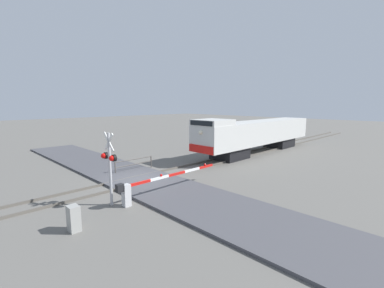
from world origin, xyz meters
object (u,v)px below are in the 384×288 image
object	(u,v)px
locomotive	(257,133)
guard_railing	(134,163)
utility_cabinet	(74,218)
crossing_signal	(109,161)
crossing_gate	(144,186)

from	to	relation	value
locomotive	guard_railing	distance (m)	13.68
locomotive	utility_cabinet	distance (m)	20.79
locomotive	crossing_signal	bearing A→B (deg)	-81.72
crossing_signal	guard_railing	xyz separation A→B (m)	(-5.06, 4.55, -1.66)
crossing_gate	utility_cabinet	size ratio (longest dim) A/B	6.58
locomotive	crossing_signal	distance (m)	18.13
crossing_signal	crossing_gate	world-z (taller)	crossing_signal
crossing_signal	crossing_gate	size ratio (longest dim) A/B	0.53
crossing_signal	locomotive	bearing A→B (deg)	98.28
crossing_gate	guard_railing	world-z (taller)	crossing_gate
guard_railing	utility_cabinet	bearing A→B (deg)	-46.81
crossing_signal	utility_cabinet	world-z (taller)	crossing_signal
utility_cabinet	guard_railing	bearing A→B (deg)	133.19
utility_cabinet	locomotive	bearing A→B (deg)	101.32
locomotive	utility_cabinet	world-z (taller)	locomotive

